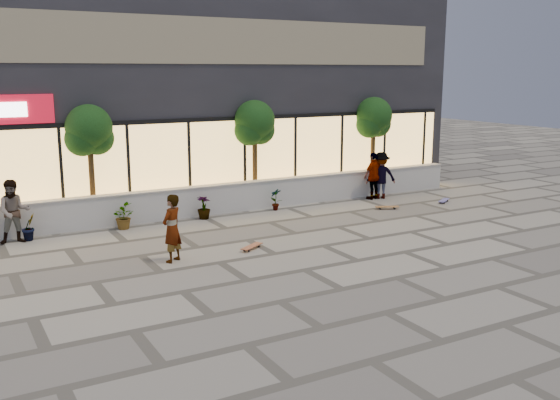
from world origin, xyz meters
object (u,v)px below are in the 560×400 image
skater_right_near (374,176)px  skateboard_right_near (387,207)px  tree_midwest (89,133)px  skater_right_far (381,175)px  skateboard_center (252,246)px  skater_left (14,212)px  tree_east (374,120)px  skater_center (172,228)px  skateboard_right_far (444,200)px  tree_mideast (255,125)px

skater_right_near → skateboard_right_near: skater_right_near is taller
tree_midwest → skater_right_far: (10.86, -1.40, -2.07)m
skateboard_center → skateboard_right_near: same height
tree_midwest → skater_left: tree_midwest is taller
tree_east → skater_right_far: bearing=-114.6°
skater_center → skater_right_near: 10.47m
tree_midwest → skater_right_far: bearing=-7.3°
skater_right_near → skater_right_far: skater_right_near is taller
tree_east → skater_right_near: bearing=-125.5°
skateboard_center → tree_east: bearing=1.6°
skater_right_far → skateboard_right_far: size_ratio=2.21×
skateboard_right_near → skater_left: bearing=-162.0°
skater_left → skater_right_far: bearing=4.1°
skater_right_far → tree_east: bearing=-93.9°
tree_mideast → skateboard_right_far: tree_mideast is taller
skater_right_far → skateboard_center: 8.70m
tree_midwest → skater_left: bearing=-151.5°
skater_right_far → skateboard_right_far: (1.63, -1.84, -0.84)m
tree_midwest → skater_right_far: tree_midwest is taller
skater_right_far → skateboard_right_near: 2.16m
tree_midwest → tree_east: size_ratio=1.00×
tree_east → skateboard_right_far: 4.46m
skater_left → skater_right_far: (13.44, 0.00, -0.02)m
tree_east → skater_center: size_ratio=2.16×
skateboard_right_near → skateboard_center: bearing=-135.5°
skater_right_near → skateboard_right_far: size_ratio=2.22×
skater_center → skater_right_far: skater_right_far is taller
skateboard_center → skater_center: bearing=149.1°
skater_center → skater_right_near: skater_right_near is taller
tree_mideast → skateboard_center: size_ratio=4.59×
tree_mideast → tree_midwest: bearing=180.0°
skater_center → skater_left: (-3.40, 3.97, 0.04)m
skater_center → skater_right_far: 10.80m
tree_mideast → skater_left: bearing=-170.7°
tree_mideast → skater_right_far: tree_mideast is taller
tree_east → skater_center: tree_east is taller
skater_right_near → skateboard_right_far: 2.84m
skater_center → skater_left: bearing=-85.0°
skateboard_right_near → skater_center: bearing=-140.1°
skater_left → skateboard_right_near: skater_left is taller
tree_east → skateboard_right_far: tree_east is taller
tree_midwest → skater_right_near: tree_midwest is taller
skater_center → skateboard_center: (2.34, 0.01, -0.82)m
tree_midwest → tree_mideast: same height
skater_right_near → skater_left: bearing=-13.6°
tree_mideast → skateboard_right_near: size_ratio=4.49×
tree_midwest → skater_center: size_ratio=2.16×
skateboard_right_near → tree_mideast: bearing=166.7°
skater_left → skateboard_right_near: size_ratio=2.17×
tree_midwest → skateboard_right_far: 13.23m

